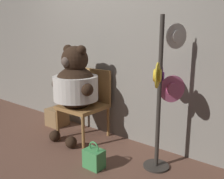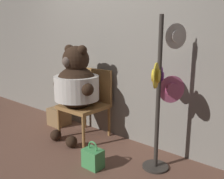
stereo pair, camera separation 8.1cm
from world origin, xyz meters
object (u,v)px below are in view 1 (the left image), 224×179
teddy_bear (75,85)px  chair (87,101)px  handbag_on_ground (94,158)px  hat_display_rack (163,91)px

teddy_bear → chair: bearing=78.0°
teddy_bear → handbag_on_ground: bearing=-30.9°
hat_display_rack → chair: bearing=172.8°
teddy_bear → hat_display_rack: 1.26m
hat_display_rack → handbag_on_ground: size_ratio=5.30×
chair → teddy_bear: 0.31m
chair → teddy_bear: (-0.04, -0.18, 0.25)m
chair → handbag_on_ground: size_ratio=3.09×
hat_display_rack → teddy_bear: bearing=-178.9°
teddy_bear → handbag_on_ground: (0.71, -0.42, -0.64)m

